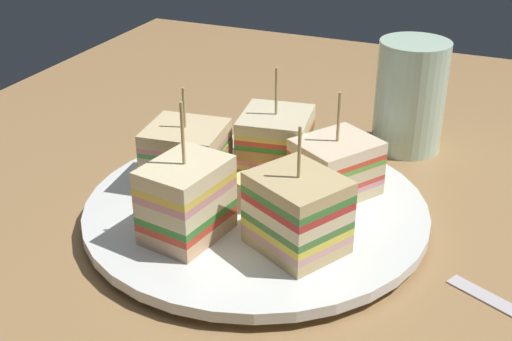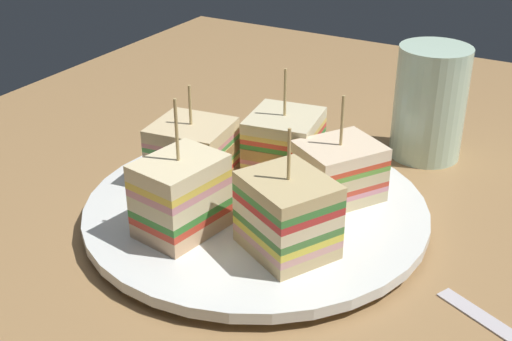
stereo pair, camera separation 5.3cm
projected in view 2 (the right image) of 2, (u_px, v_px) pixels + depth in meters
ground_plane at (256, 230)px, 55.25cm from camera, size 104.35×80.20×1.80cm
plate at (256, 210)px, 54.40cm from camera, size 27.39×27.39×1.57cm
sandwich_wedge_0 at (193, 153)px, 56.64cm from camera, size 6.43×6.88×8.52cm
sandwich_wedge_1 at (181, 196)px, 49.31cm from camera, size 6.91×5.62×10.51cm
sandwich_wedge_2 at (287, 215)px, 47.17cm from camera, size 7.56×7.96×9.40cm
sandwich_wedge_3 at (338, 171)px, 54.17cm from camera, size 8.01×7.67×8.73cm
sandwich_wedge_4 at (284, 142)px, 58.56cm from camera, size 7.04×6.64×9.16cm
chip_pile at (269, 187)px, 54.29cm from camera, size 6.54×6.68×2.43cm
drinking_glass at (429, 110)px, 63.67cm from camera, size 6.69×6.69×10.75cm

